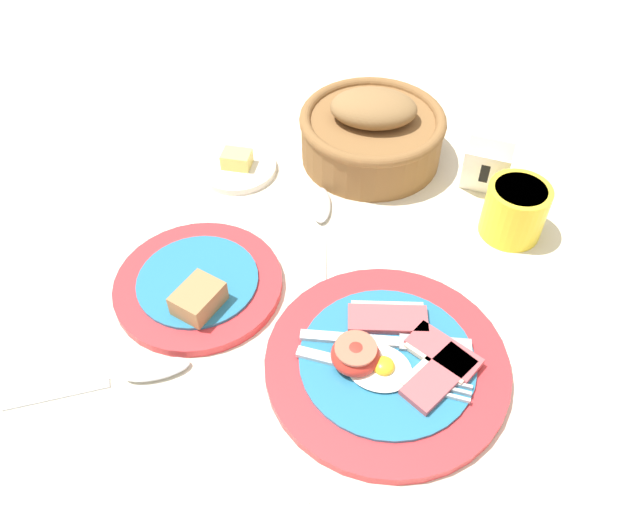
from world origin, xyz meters
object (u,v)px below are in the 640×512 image
Objects in this scene: sugar_cup at (515,209)px; number_card at (486,170)px; teaspoon_by_saucer at (321,219)px; bread_plate at (198,285)px; breakfast_plate at (387,361)px; bread_basket at (372,132)px; teaspoon_near_cup at (131,376)px; butter_dish at (238,166)px.

number_card reaches higher than sugar_cup.
sugar_cup is 0.25m from teaspoon_by_saucer.
breakfast_plate is at bearing -3.83° from bread_plate.
number_card is (0.27, 0.31, 0.03)m from bread_plate.
breakfast_plate is at bearing -162.62° from teaspoon_by_saucer.
bread_basket is 1.25× the size of teaspoon_near_cup.
breakfast_plate is 0.36m from bread_basket.
sugar_cup is 0.42× the size of teaspoon_by_saucer.
teaspoon_near_cup is (-0.01, -0.13, -0.00)m from bread_plate.
breakfast_plate is at bearing -11.83° from teaspoon_near_cup.
bread_basket is (-0.14, 0.34, 0.03)m from breakfast_plate.
bread_plate is at bearing 176.17° from breakfast_plate.
teaspoon_by_saucer is (0.15, -0.05, -0.00)m from butter_dish.
teaspoon_by_saucer is at bearing -161.54° from sugar_cup.
butter_dish is 0.59× the size of teaspoon_by_saucer.
breakfast_plate is 0.24m from teaspoon_by_saucer.
teaspoon_near_cup is at bearing -92.16° from bread_plate.
sugar_cup reaches higher than teaspoon_near_cup.
sugar_cup is at bearing 36.89° from bread_plate.
bread_basket is 0.20m from butter_dish.
teaspoon_by_saucer is 1.13× the size of teaspoon_near_cup.
teaspoon_by_saucer is at bearing -95.26° from bread_basket.
number_card reaches higher than butter_dish.
bread_plate reaches higher than butter_dish.
sugar_cup is 0.48× the size of teaspoon_near_cup.
breakfast_plate reaches higher than teaspoon_near_cup.
breakfast_plate is 1.59× the size of teaspoon_near_cup.
teaspoon_near_cup is at bearing -103.53° from bread_basket.
teaspoon_by_saucer is at bearing 34.95° from teaspoon_near_cup.
butter_dish is 1.50× the size of number_card.
sugar_cup is at bearing 72.33° from breakfast_plate.
bread_plate is 2.54× the size of sugar_cup.
bread_plate is 2.72× the size of number_card.
bread_plate is 1.08× the size of teaspoon_by_saucer.
bread_plate reaches higher than teaspoon_near_cup.
breakfast_plate is at bearing -67.88° from bread_basket.
breakfast_plate reaches higher than butter_dish.
sugar_cup is at bearing -94.03° from teaspoon_by_saucer.
teaspoon_by_saucer and teaspoon_near_cup have the same top height.
butter_dish is (-0.17, -0.10, -0.04)m from bread_basket.
number_card reaches higher than teaspoon_near_cup.
butter_dish is 0.35m from number_card.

